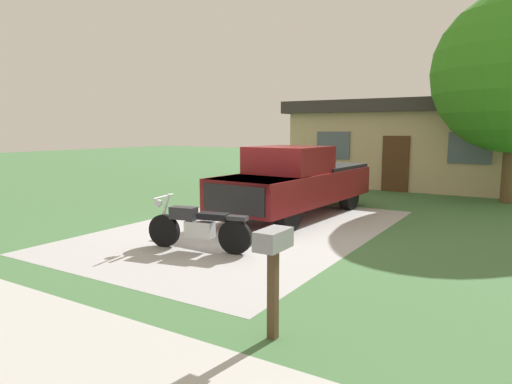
% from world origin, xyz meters
% --- Properties ---
extents(ground_plane, '(80.00, 80.00, 0.00)m').
position_xyz_m(ground_plane, '(0.00, 0.00, 0.00)').
color(ground_plane, '#446F40').
extents(driveway_pad, '(5.60, 8.66, 0.01)m').
position_xyz_m(driveway_pad, '(0.00, 0.00, 0.00)').
color(driveway_pad, '#AAAAAA').
rests_on(driveway_pad, ground).
extents(motorcycle, '(2.19, 0.78, 1.09)m').
position_xyz_m(motorcycle, '(0.19, -2.10, 0.47)').
color(motorcycle, black).
rests_on(motorcycle, ground).
extents(pickup_truck, '(2.31, 5.72, 1.90)m').
position_xyz_m(pickup_truck, '(0.18, 2.21, 0.95)').
color(pickup_truck, black).
rests_on(pickup_truck, ground).
extents(mailbox, '(0.26, 0.48, 1.26)m').
position_xyz_m(mailbox, '(3.30, -4.62, 0.98)').
color(mailbox, '#4C3823').
rests_on(mailbox, ground).
extents(neighbor_house, '(9.60, 5.60, 3.50)m').
position_xyz_m(neighbor_house, '(1.20, 10.99, 1.79)').
color(neighbor_house, tan).
rests_on(neighbor_house, ground).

